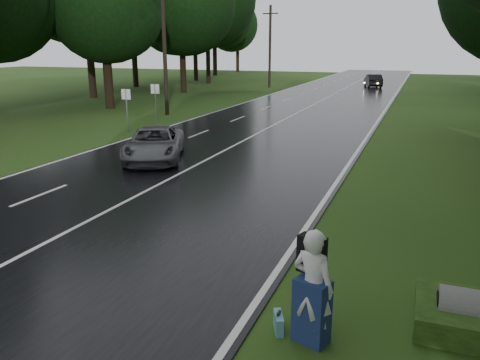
# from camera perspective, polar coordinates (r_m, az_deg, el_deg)

# --- Properties ---
(ground) EXTENTS (160.00, 160.00, 0.00)m
(ground) POSITION_cam_1_polar(r_m,az_deg,el_deg) (13.65, -19.09, -5.59)
(ground) COLOR #284614
(ground) RESTS_ON ground
(road) EXTENTS (12.00, 140.00, 0.04)m
(road) POSITION_cam_1_polar(r_m,az_deg,el_deg) (31.17, 4.92, 6.93)
(road) COLOR black
(road) RESTS_ON ground
(lane_center) EXTENTS (0.12, 140.00, 0.01)m
(lane_center) POSITION_cam_1_polar(r_m,az_deg,el_deg) (31.17, 4.92, 6.98)
(lane_center) COLOR silver
(lane_center) RESTS_ON road
(grey_car) EXTENTS (4.02, 5.40, 1.36)m
(grey_car) POSITION_cam_1_polar(r_m,az_deg,el_deg) (20.72, -10.14, 4.25)
(grey_car) COLOR #575A5D
(grey_car) RESTS_ON road
(far_car) EXTENTS (2.64, 4.70, 1.47)m
(far_car) POSITION_cam_1_polar(r_m,az_deg,el_deg) (59.21, 15.54, 11.32)
(far_car) COLOR black
(far_car) RESTS_ON road
(hitchhiker) EXTENTS (0.85, 0.81, 2.00)m
(hitchhiker) POSITION_cam_1_polar(r_m,az_deg,el_deg) (8.06, 8.62, -12.85)
(hitchhiker) COLOR silver
(hitchhiker) RESTS_ON ground
(suitcase) EXTENTS (0.30, 0.46, 0.32)m
(suitcase) POSITION_cam_1_polar(r_m,az_deg,el_deg) (8.63, 4.59, -16.54)
(suitcase) COLOR teal
(suitcase) RESTS_ON ground
(utility_pole_mid) EXTENTS (1.80, 0.28, 9.17)m
(utility_pole_mid) POSITION_cam_1_polar(r_m,az_deg,el_deg) (34.74, -8.65, 7.69)
(utility_pole_mid) COLOR black
(utility_pole_mid) RESTS_ON ground
(utility_pole_far) EXTENTS (1.80, 0.28, 9.08)m
(utility_pole_far) POSITION_cam_1_polar(r_m,az_deg,el_deg) (56.97, 3.50, 10.92)
(utility_pole_far) COLOR black
(utility_pole_far) RESTS_ON ground
(road_sign_a) EXTENTS (0.57, 0.10, 2.39)m
(road_sign_a) POSITION_cam_1_polar(r_m,az_deg,el_deg) (28.28, -13.14, 5.64)
(road_sign_a) COLOR white
(road_sign_a) RESTS_ON ground
(road_sign_b) EXTENTS (0.59, 0.10, 2.44)m
(road_sign_b) POSITION_cam_1_polar(r_m,az_deg,el_deg) (30.93, -9.88, 6.65)
(road_sign_b) COLOR white
(road_sign_b) RESTS_ON ground
(tree_left_d) EXTENTS (8.55, 8.55, 13.36)m
(tree_left_d) POSITION_cam_1_polar(r_m,az_deg,el_deg) (39.24, -15.16, 8.23)
(tree_left_d) COLOR black
(tree_left_d) RESTS_ON ground
(tree_left_e) EXTENTS (9.43, 9.43, 14.73)m
(tree_left_e) POSITION_cam_1_polar(r_m,az_deg,el_deg) (51.24, -6.70, 10.30)
(tree_left_e) COLOR black
(tree_left_e) RESTS_ON ground
(tree_left_f) EXTENTS (11.54, 11.54, 18.04)m
(tree_left_f) POSITION_cam_1_polar(r_m,az_deg,el_deg) (63.11, -3.77, 11.38)
(tree_left_f) COLOR black
(tree_left_f) RESTS_ON ground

